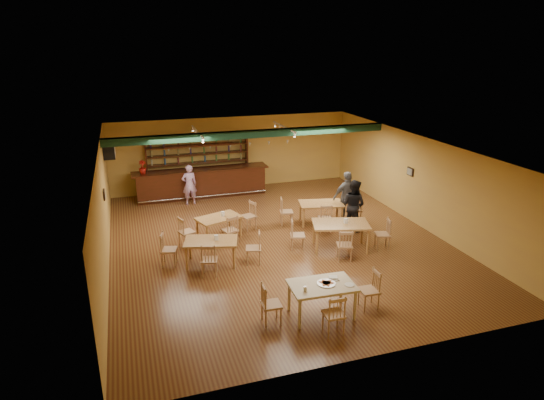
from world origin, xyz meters
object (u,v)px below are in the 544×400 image
object	(u,v)px
bar_counter	(202,183)
patron_right_a	(353,205)
dining_table_b	(321,213)
dining_table_d	(340,236)
near_table	(321,300)
dining_table_c	(211,252)
patron_bar	(189,185)
dining_table_a	(219,227)

from	to	relation	value
bar_counter	patron_right_a	world-z (taller)	patron_right_a
dining_table_b	patron_right_a	size ratio (longest dim) A/B	0.86
dining_table_b	dining_table_d	distance (m)	2.14
dining_table_b	near_table	xyz separation A→B (m)	(-2.25, -5.28, 0.02)
dining_table_c	near_table	bearing A→B (deg)	-45.02
bar_counter	patron_bar	distance (m)	1.04
dining_table_b	near_table	bearing A→B (deg)	-101.03
dining_table_c	dining_table_d	distance (m)	3.86
bar_counter	dining_table_d	xyz separation A→B (m)	(3.09, -6.30, -0.15)
bar_counter	dining_table_b	distance (m)	5.38
patron_right_a	dining_table_c	bearing A→B (deg)	71.58
dining_table_c	patron_bar	world-z (taller)	patron_bar
patron_bar	patron_right_a	size ratio (longest dim) A/B	0.92
bar_counter	dining_table_a	bearing A→B (deg)	-92.43
dining_table_c	patron_right_a	size ratio (longest dim) A/B	0.85
dining_table_a	patron_right_a	world-z (taller)	patron_right_a
bar_counter	dining_table_d	distance (m)	7.01
near_table	patron_right_a	world-z (taller)	patron_right_a
patron_bar	patron_right_a	xyz separation A→B (m)	(4.77, -4.15, 0.07)
dining_table_d	patron_right_a	size ratio (longest dim) A/B	0.97
dining_table_d	patron_right_a	bearing A→B (deg)	66.45
near_table	patron_bar	size ratio (longest dim) A/B	0.93
patron_bar	patron_right_a	world-z (taller)	patron_right_a
dining_table_b	patron_right_a	distance (m)	1.23
bar_counter	patron_right_a	bearing A→B (deg)	-49.99
dining_table_d	near_table	size ratio (longest dim) A/B	1.13
dining_table_b	patron_bar	xyz separation A→B (m)	(-3.97, 3.35, 0.41)
dining_table_c	dining_table_b	bearing A→B (deg)	40.55
dining_table_a	dining_table_d	world-z (taller)	dining_table_d
dining_table_a	near_table	xyz separation A→B (m)	(1.31, -5.14, 0.05)
dining_table_b	patron_bar	distance (m)	5.22
dining_table_d	patron_right_a	world-z (taller)	patron_right_a
dining_table_a	patron_bar	distance (m)	3.54
dining_table_a	dining_table_c	bearing A→B (deg)	-126.78
bar_counter	patron_right_a	xyz separation A→B (m)	(4.18, -4.98, 0.28)
patron_bar	near_table	bearing A→B (deg)	95.93
dining_table_b	dining_table_c	world-z (taller)	dining_table_b
dining_table_d	patron_bar	distance (m)	6.61
near_table	patron_right_a	xyz separation A→B (m)	(3.05, 4.48, 0.46)
dining_table_a	dining_table_b	world-z (taller)	dining_table_b
dining_table_c	patron_right_a	xyz separation A→B (m)	(4.95, 1.15, 0.49)
bar_counter	patron_right_a	distance (m)	6.51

